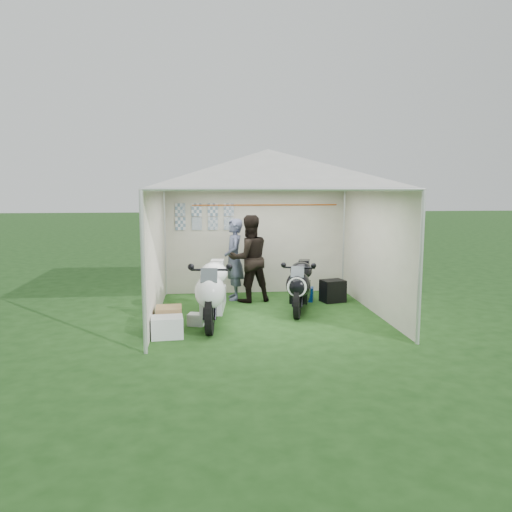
% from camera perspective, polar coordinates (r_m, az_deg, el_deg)
% --- Properties ---
extents(ground, '(80.00, 80.00, 0.00)m').
position_cam_1_polar(ground, '(9.29, 1.33, -6.67)').
color(ground, '#1B4214').
rests_on(ground, ground).
extents(canopy_tent, '(5.66, 5.66, 3.00)m').
position_cam_1_polar(canopy_tent, '(9.03, 1.36, 9.41)').
color(canopy_tent, silver).
rests_on(canopy_tent, ground).
extents(motorcycle_white, '(0.63, 2.18, 1.07)m').
position_cam_1_polar(motorcycle_white, '(8.55, -4.93, -3.85)').
color(motorcycle_white, black).
rests_on(motorcycle_white, ground).
extents(motorcycle_black, '(0.80, 1.89, 0.95)m').
position_cam_1_polar(motorcycle_black, '(9.45, 5.08, -3.16)').
color(motorcycle_black, black).
rests_on(motorcycle_black, ground).
extents(paddock_stand, '(0.44, 0.34, 0.29)m').
position_cam_1_polar(paddock_stand, '(10.38, 5.49, -4.35)').
color(paddock_stand, '#113CB9').
rests_on(paddock_stand, ground).
extents(person_dark_jacket, '(1.01, 0.88, 1.78)m').
position_cam_1_polar(person_dark_jacket, '(10.17, -0.79, -0.30)').
color(person_dark_jacket, black).
rests_on(person_dark_jacket, ground).
extents(person_blue_jacket, '(0.43, 0.63, 1.69)m').
position_cam_1_polar(person_blue_jacket, '(10.37, -2.54, -0.39)').
color(person_blue_jacket, slate).
rests_on(person_blue_jacket, ground).
extents(equipment_box, '(0.53, 0.46, 0.45)m').
position_cam_1_polar(equipment_box, '(10.37, 8.76, -3.96)').
color(equipment_box, black).
rests_on(equipment_box, ground).
extents(crate_0, '(0.52, 0.42, 0.33)m').
position_cam_1_polar(crate_0, '(7.99, -10.13, -8.00)').
color(crate_0, silver).
rests_on(crate_0, ground).
extents(crate_1, '(0.44, 0.44, 0.38)m').
position_cam_1_polar(crate_1, '(8.43, -9.92, -6.98)').
color(crate_1, olive).
rests_on(crate_1, ground).
extents(crate_2, '(0.32, 0.29, 0.20)m').
position_cam_1_polar(crate_2, '(8.61, -6.83, -7.20)').
color(crate_2, silver).
rests_on(crate_2, ground).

